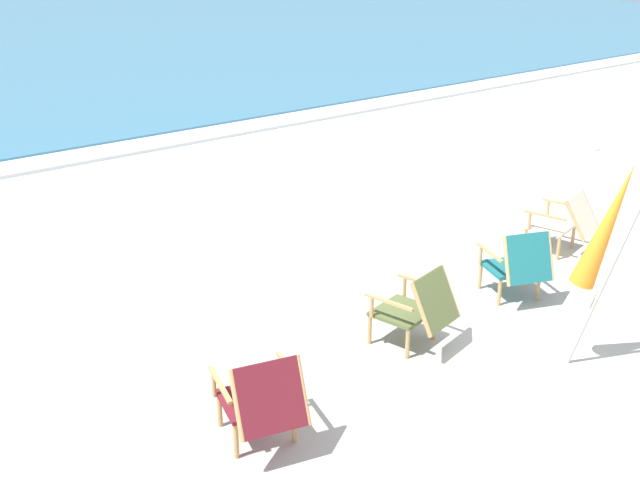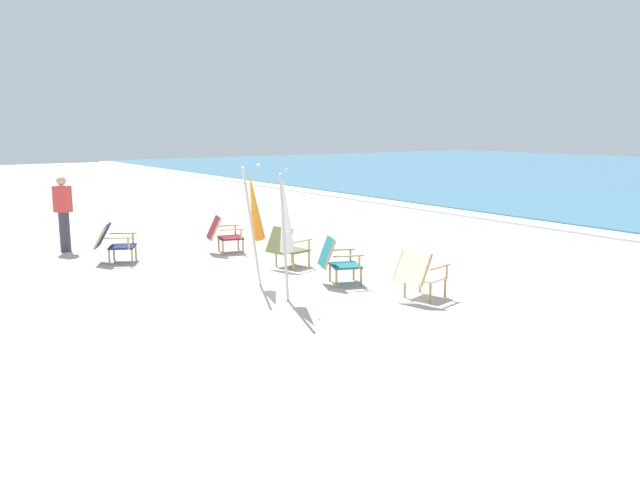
{
  "view_description": "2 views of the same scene",
  "coord_description": "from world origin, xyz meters",
  "px_view_note": "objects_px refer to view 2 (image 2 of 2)",
  "views": [
    {
      "loc": [
        -5.0,
        -3.29,
        3.63
      ],
      "look_at": [
        -0.24,
        2.58,
        0.59
      ],
      "focal_mm": 42.0,
      "sensor_mm": 36.0,
      "label": 1
    },
    {
      "loc": [
        9.49,
        -5.24,
        2.64
      ],
      "look_at": [
        0.01,
        1.54,
        0.53
      ],
      "focal_mm": 35.0,
      "sensor_mm": 36.0,
      "label": 2
    }
  ],
  "objects_px": {
    "beach_chair_back_right": "(223,233)",
    "umbrella_furled_white": "(285,217)",
    "beach_chair_front_right": "(113,242)",
    "umbrella_furled_orange": "(254,208)",
    "beach_chair_back_left": "(419,273)",
    "beach_chair_mid_center": "(287,246)",
    "person_near_chairs": "(63,213)",
    "beach_chair_far_center": "(337,259)"
  },
  "relations": [
    {
      "from": "beach_chair_back_right",
      "to": "umbrella_furled_white",
      "type": "relative_size",
      "value": 0.42
    },
    {
      "from": "beach_chair_front_right",
      "to": "umbrella_furled_white",
      "type": "distance_m",
      "value": 4.73
    },
    {
      "from": "beach_chair_back_right",
      "to": "umbrella_furled_orange",
      "type": "height_order",
      "value": "umbrella_furled_orange"
    },
    {
      "from": "beach_chair_back_left",
      "to": "beach_chair_mid_center",
      "type": "xyz_separation_m",
      "value": [
        -3.08,
        -0.47,
        0.01
      ]
    },
    {
      "from": "beach_chair_mid_center",
      "to": "person_near_chairs",
      "type": "xyz_separation_m",
      "value": [
        -4.13,
        -3.02,
        0.41
      ]
    },
    {
      "from": "beach_chair_back_right",
      "to": "beach_chair_back_left",
      "type": "relative_size",
      "value": 0.98
    },
    {
      "from": "beach_chair_front_right",
      "to": "person_near_chairs",
      "type": "height_order",
      "value": "person_near_chairs"
    },
    {
      "from": "beach_chair_back_left",
      "to": "umbrella_furled_orange",
      "type": "distance_m",
      "value": 2.87
    },
    {
      "from": "beach_chair_front_right",
      "to": "umbrella_furled_white",
      "type": "relative_size",
      "value": 0.46
    },
    {
      "from": "beach_chair_mid_center",
      "to": "beach_chair_front_right",
      "type": "bearing_deg",
      "value": -133.33
    },
    {
      "from": "beach_chair_back_right",
      "to": "beach_chair_mid_center",
      "type": "height_order",
      "value": "same"
    },
    {
      "from": "beach_chair_back_left",
      "to": "umbrella_furled_white",
      "type": "bearing_deg",
      "value": -118.1
    },
    {
      "from": "beach_chair_back_left",
      "to": "beach_chair_front_right",
      "type": "distance_m",
      "value": 6.24
    },
    {
      "from": "beach_chair_back_left",
      "to": "umbrella_furled_white",
      "type": "xyz_separation_m",
      "value": [
        -0.98,
        -1.83,
        0.92
      ]
    },
    {
      "from": "beach_chair_back_left",
      "to": "umbrella_furled_orange",
      "type": "relative_size",
      "value": 0.42
    },
    {
      "from": "umbrella_furled_orange",
      "to": "person_near_chairs",
      "type": "bearing_deg",
      "value": -160.65
    },
    {
      "from": "beach_chair_back_right",
      "to": "person_near_chairs",
      "type": "distance_m",
      "value": 3.46
    },
    {
      "from": "beach_chair_front_right",
      "to": "umbrella_furled_orange",
      "type": "height_order",
      "value": "umbrella_furled_orange"
    },
    {
      "from": "beach_chair_far_center",
      "to": "person_near_chairs",
      "type": "bearing_deg",
      "value": -151.83
    },
    {
      "from": "beach_chair_back_right",
      "to": "beach_chair_far_center",
      "type": "distance_m",
      "value": 3.58
    },
    {
      "from": "umbrella_furled_orange",
      "to": "person_near_chairs",
      "type": "height_order",
      "value": "umbrella_furled_orange"
    },
    {
      "from": "umbrella_furled_white",
      "to": "beach_chair_back_right",
      "type": "bearing_deg",
      "value": 165.93
    },
    {
      "from": "person_near_chairs",
      "to": "beach_chair_back_left",
      "type": "bearing_deg",
      "value": 25.89
    },
    {
      "from": "beach_chair_mid_center",
      "to": "person_near_chairs",
      "type": "relative_size",
      "value": 0.51
    },
    {
      "from": "umbrella_furled_orange",
      "to": "beach_chair_far_center",
      "type": "bearing_deg",
      "value": 64.78
    },
    {
      "from": "beach_chair_mid_center",
      "to": "person_near_chairs",
      "type": "height_order",
      "value": "person_near_chairs"
    },
    {
      "from": "beach_chair_back_left",
      "to": "umbrella_furled_orange",
      "type": "bearing_deg",
      "value": -141.04
    },
    {
      "from": "beach_chair_back_right",
      "to": "umbrella_furled_white",
      "type": "xyz_separation_m",
      "value": [
        4.11,
        -1.03,
        0.91
      ]
    },
    {
      "from": "beach_chair_far_center",
      "to": "person_near_chairs",
      "type": "distance_m",
      "value": 6.47
    },
    {
      "from": "beach_chair_back_left",
      "to": "person_near_chairs",
      "type": "bearing_deg",
      "value": -154.11
    },
    {
      "from": "beach_chair_back_right",
      "to": "beach_chair_far_center",
      "type": "relative_size",
      "value": 1.0
    },
    {
      "from": "beach_chair_back_right",
      "to": "umbrella_furled_orange",
      "type": "xyz_separation_m",
      "value": [
        2.97,
        -0.91,
        0.93
      ]
    },
    {
      "from": "beach_chair_far_center",
      "to": "umbrella_furled_white",
      "type": "relative_size",
      "value": 0.42
    },
    {
      "from": "umbrella_furled_orange",
      "to": "umbrella_furled_white",
      "type": "height_order",
      "value": "umbrella_furled_orange"
    },
    {
      "from": "person_near_chairs",
      "to": "beach_chair_front_right",
      "type": "bearing_deg",
      "value": 15.77
    },
    {
      "from": "beach_chair_front_right",
      "to": "person_near_chairs",
      "type": "relative_size",
      "value": 0.57
    },
    {
      "from": "beach_chair_mid_center",
      "to": "umbrella_furled_orange",
      "type": "height_order",
      "value": "umbrella_furled_orange"
    },
    {
      "from": "beach_chair_mid_center",
      "to": "umbrella_furled_white",
      "type": "relative_size",
      "value": 0.41
    },
    {
      "from": "beach_chair_far_center",
      "to": "umbrella_furled_orange",
      "type": "relative_size",
      "value": 0.41
    },
    {
      "from": "beach_chair_far_center",
      "to": "umbrella_furled_white",
      "type": "height_order",
      "value": "umbrella_furled_white"
    },
    {
      "from": "umbrella_furled_white",
      "to": "person_near_chairs",
      "type": "relative_size",
      "value": 1.26
    },
    {
      "from": "person_near_chairs",
      "to": "beach_chair_far_center",
      "type": "bearing_deg",
      "value": 28.17
    }
  ]
}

